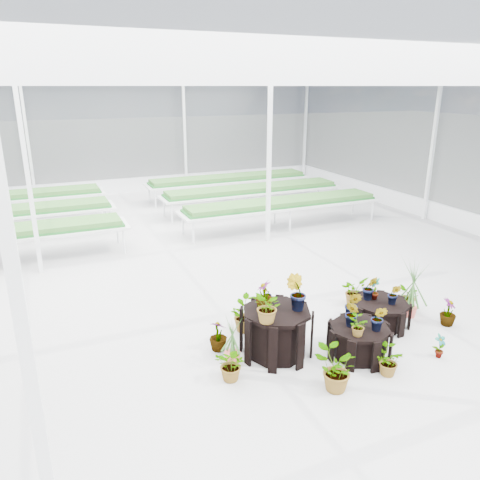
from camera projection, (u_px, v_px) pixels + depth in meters
name	position (u px, v px, depth m)	size (l,w,h in m)	color
ground_plane	(220.00, 322.00, 8.74)	(24.00, 24.00, 0.00)	gray
greenhouse_shell	(218.00, 205.00, 8.04)	(18.00, 24.00, 4.50)	white
steel_frame	(218.00, 205.00, 8.04)	(18.00, 24.00, 4.50)	silver
nursery_benches	(139.00, 211.00, 14.89)	(16.00, 7.00, 0.84)	silver
plinth_tall	(276.00, 332.00, 7.60)	(1.15, 1.15, 0.79)	black
plinth_mid	(359.00, 341.00, 7.57)	(1.00, 1.00, 0.53)	black
plinth_low	(380.00, 313.00, 8.57)	(1.03, 1.03, 0.47)	black
nursery_plants	(327.00, 318.00, 7.86)	(4.80, 2.91, 1.37)	#346029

